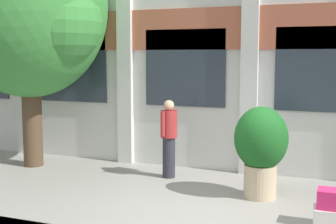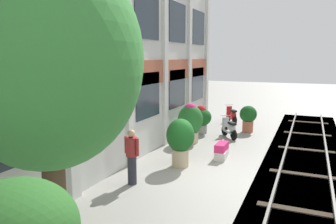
{
  "view_description": "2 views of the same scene",
  "coord_description": "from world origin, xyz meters",
  "px_view_note": "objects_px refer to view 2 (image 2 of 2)",
  "views": [
    {
      "loc": [
        2.03,
        -7.03,
        2.52
      ],
      "look_at": [
        -1.32,
        1.41,
        1.42
      ],
      "focal_mm": 50.0,
      "sensor_mm": 36.0,
      "label": 1
    },
    {
      "loc": [
        -9.37,
        -2.76,
        3.67
      ],
      "look_at": [
        1.3,
        1.89,
        1.7
      ],
      "focal_mm": 35.0,
      "sensor_mm": 36.0,
      "label": 2
    }
  ],
  "objects_px": {
    "broadleaf_tree": "(47,65)",
    "resident_by_doorway": "(132,155)",
    "potted_plant_stone_basin": "(248,117)",
    "potted_plant_glazed_jar": "(180,139)",
    "scooter_near_curb": "(232,115)",
    "scooter_second_parked": "(230,129)",
    "potted_plant_square_trough": "(221,151)",
    "potted_plant_ribbed_drum": "(201,118)",
    "potted_plant_fluted_column": "(190,121)"
  },
  "relations": [
    {
      "from": "broadleaf_tree",
      "to": "resident_by_doorway",
      "type": "distance_m",
      "value": 4.23
    },
    {
      "from": "potted_plant_stone_basin",
      "to": "resident_by_doorway",
      "type": "xyz_separation_m",
      "value": [
        -8.17,
        1.88,
        0.1
      ]
    },
    {
      "from": "broadleaf_tree",
      "to": "potted_plant_glazed_jar",
      "type": "height_order",
      "value": "broadleaf_tree"
    },
    {
      "from": "broadleaf_tree",
      "to": "potted_plant_glazed_jar",
      "type": "distance_m",
      "value": 5.93
    },
    {
      "from": "scooter_near_curb",
      "to": "potted_plant_glazed_jar",
      "type": "bearing_deg",
      "value": 145.3
    },
    {
      "from": "potted_plant_glazed_jar",
      "to": "scooter_near_curb",
      "type": "xyz_separation_m",
      "value": [
        8.02,
        0.04,
        -0.51
      ]
    },
    {
      "from": "broadleaf_tree",
      "to": "scooter_second_parked",
      "type": "distance_m",
      "value": 10.41
    },
    {
      "from": "potted_plant_square_trough",
      "to": "potted_plant_glazed_jar",
      "type": "bearing_deg",
      "value": 144.18
    },
    {
      "from": "broadleaf_tree",
      "to": "scooter_second_parked",
      "type": "relative_size",
      "value": 5.09
    },
    {
      "from": "potted_plant_square_trough",
      "to": "potted_plant_ribbed_drum",
      "type": "bearing_deg",
      "value": 28.96
    },
    {
      "from": "broadleaf_tree",
      "to": "potted_plant_ribbed_drum",
      "type": "bearing_deg",
      "value": 1.9
    },
    {
      "from": "potted_plant_fluted_column",
      "to": "resident_by_doorway",
      "type": "relative_size",
      "value": 1.06
    },
    {
      "from": "potted_plant_fluted_column",
      "to": "potted_plant_ribbed_drum",
      "type": "bearing_deg",
      "value": 4.04
    },
    {
      "from": "potted_plant_square_trough",
      "to": "scooter_second_parked",
      "type": "xyz_separation_m",
      "value": [
        3.1,
        0.41,
        0.17
      ]
    },
    {
      "from": "potted_plant_ribbed_drum",
      "to": "potted_plant_glazed_jar",
      "type": "height_order",
      "value": "potted_plant_glazed_jar"
    },
    {
      "from": "broadleaf_tree",
      "to": "potted_plant_square_trough",
      "type": "bearing_deg",
      "value": -13.18
    },
    {
      "from": "potted_plant_fluted_column",
      "to": "scooter_second_parked",
      "type": "xyz_separation_m",
      "value": [
        1.48,
        -1.38,
        -0.53
      ]
    },
    {
      "from": "scooter_near_curb",
      "to": "potted_plant_fluted_column",
      "type": "bearing_deg",
      "value": 136.93
    },
    {
      "from": "potted_plant_fluted_column",
      "to": "scooter_near_curb",
      "type": "bearing_deg",
      "value": -8.11
    },
    {
      "from": "resident_by_doorway",
      "to": "scooter_near_curb",
      "type": "bearing_deg",
      "value": 8.97
    },
    {
      "from": "potted_plant_glazed_jar",
      "to": "resident_by_doorway",
      "type": "xyz_separation_m",
      "value": [
        -2.03,
        0.71,
        -0.08
      ]
    },
    {
      "from": "scooter_near_curb",
      "to": "resident_by_doorway",
      "type": "xyz_separation_m",
      "value": [
        -10.05,
        0.67,
        0.43
      ]
    },
    {
      "from": "potted_plant_glazed_jar",
      "to": "potted_plant_ribbed_drum",
      "type": "bearing_deg",
      "value": 10.04
    },
    {
      "from": "potted_plant_stone_basin",
      "to": "resident_by_doorway",
      "type": "relative_size",
      "value": 0.81
    },
    {
      "from": "potted_plant_glazed_jar",
      "to": "resident_by_doorway",
      "type": "distance_m",
      "value": 2.15
    },
    {
      "from": "broadleaf_tree",
      "to": "potted_plant_fluted_column",
      "type": "height_order",
      "value": "broadleaf_tree"
    },
    {
      "from": "potted_plant_stone_basin",
      "to": "potted_plant_glazed_jar",
      "type": "bearing_deg",
      "value": 169.17
    },
    {
      "from": "resident_by_doorway",
      "to": "potted_plant_stone_basin",
      "type": "bearing_deg",
      "value": -0.18
    },
    {
      "from": "resident_by_doorway",
      "to": "potted_plant_square_trough",
      "type": "bearing_deg",
      "value": -13.99
    },
    {
      "from": "scooter_near_curb",
      "to": "resident_by_doorway",
      "type": "height_order",
      "value": "resident_by_doorway"
    },
    {
      "from": "potted_plant_square_trough",
      "to": "potted_plant_fluted_column",
      "type": "bearing_deg",
      "value": 47.99
    },
    {
      "from": "broadleaf_tree",
      "to": "potted_plant_square_trough",
      "type": "relative_size",
      "value": 6.0
    },
    {
      "from": "potted_plant_fluted_column",
      "to": "potted_plant_glazed_jar",
      "type": "relative_size",
      "value": 1.05
    },
    {
      "from": "potted_plant_ribbed_drum",
      "to": "potted_plant_glazed_jar",
      "type": "relative_size",
      "value": 0.83
    },
    {
      "from": "scooter_second_parked",
      "to": "resident_by_doorway",
      "type": "height_order",
      "value": "resident_by_doorway"
    },
    {
      "from": "potted_plant_stone_basin",
      "to": "potted_plant_glazed_jar",
      "type": "height_order",
      "value": "potted_plant_glazed_jar"
    },
    {
      "from": "potted_plant_fluted_column",
      "to": "resident_by_doorway",
      "type": "distance_m",
      "value": 5.1
    },
    {
      "from": "potted_plant_ribbed_drum",
      "to": "potted_plant_stone_basin",
      "type": "xyz_separation_m",
      "value": [
        1.2,
        -2.05,
        0.0
      ]
    },
    {
      "from": "potted_plant_square_trough",
      "to": "scooter_second_parked",
      "type": "distance_m",
      "value": 3.13
    },
    {
      "from": "broadleaf_tree",
      "to": "potted_plant_square_trough",
      "type": "distance_m",
      "value": 7.68
    },
    {
      "from": "broadleaf_tree",
      "to": "scooter_second_parked",
      "type": "xyz_separation_m",
      "value": [
        9.87,
        -1.17,
        -3.08
      ]
    },
    {
      "from": "potted_plant_ribbed_drum",
      "to": "resident_by_doorway",
      "type": "height_order",
      "value": "resident_by_doorway"
    },
    {
      "from": "potted_plant_ribbed_drum",
      "to": "resident_by_doorway",
      "type": "relative_size",
      "value": 0.84
    },
    {
      "from": "potted_plant_stone_basin",
      "to": "scooter_second_parked",
      "type": "relative_size",
      "value": 1.17
    },
    {
      "from": "broadleaf_tree",
      "to": "scooter_near_curb",
      "type": "bearing_deg",
      "value": -2.14
    },
    {
      "from": "potted_plant_stone_basin",
      "to": "potted_plant_fluted_column",
      "type": "bearing_deg",
      "value": 148.01
    },
    {
      "from": "potted_plant_ribbed_drum",
      "to": "resident_by_doorway",
      "type": "bearing_deg",
      "value": -178.63
    },
    {
      "from": "potted_plant_square_trough",
      "to": "scooter_second_parked",
      "type": "height_order",
      "value": "scooter_second_parked"
    },
    {
      "from": "broadleaf_tree",
      "to": "potted_plant_ribbed_drum",
      "type": "xyz_separation_m",
      "value": [
        10.25,
        0.34,
        -2.76
      ]
    },
    {
      "from": "potted_plant_stone_basin",
      "to": "resident_by_doorway",
      "type": "height_order",
      "value": "resident_by_doorway"
    }
  ]
}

